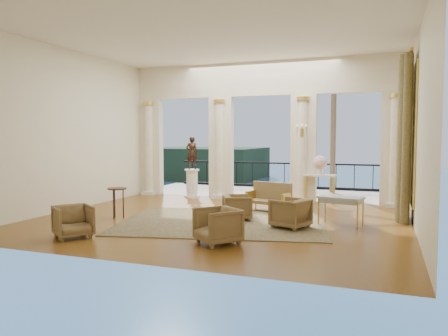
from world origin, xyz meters
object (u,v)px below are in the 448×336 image
at_px(armchair_d, 237,206).
at_px(console_table, 320,179).
at_px(game_table, 341,199).
at_px(settee, 270,197).
at_px(armchair_b, 218,224).
at_px(statue, 192,153).
at_px(armchair_c, 290,212).
at_px(pedestal, 192,184).
at_px(side_table, 117,192).
at_px(armchair_a, 73,220).

relative_size(armchair_d, console_table, 0.70).
bearing_deg(game_table, settee, 158.69).
bearing_deg(settee, armchair_d, -91.46).
relative_size(armchair_b, statue, 0.69).
xyz_separation_m(settee, game_table, (2.04, -1.35, 0.22)).
bearing_deg(armchair_c, settee, -132.87).
bearing_deg(statue, game_table, 128.36).
bearing_deg(armchair_b, armchair_d, 140.71).
height_order(pedestal, side_table, pedestal).
bearing_deg(settee, armchair_b, -75.29).
bearing_deg(armchair_d, statue, 13.41).
height_order(pedestal, statue, statue).
xyz_separation_m(console_table, side_table, (-4.47, -4.22, -0.10)).
bearing_deg(armchair_a, armchair_b, -44.53).
bearing_deg(armchair_a, settee, 2.04).
relative_size(settee, side_table, 1.68).
distance_m(armchair_b, armchair_c, 2.18).
xyz_separation_m(armchair_c, pedestal, (-4.19, 3.83, 0.09)).
height_order(armchair_b, pedestal, pedestal).
height_order(armchair_b, armchair_d, armchair_b).
relative_size(pedestal, statue, 0.88).
height_order(armchair_d, settee, settee).
xyz_separation_m(armchair_a, armchair_c, (4.00, 2.44, 0.01)).
xyz_separation_m(settee, side_table, (-3.37, -2.36, 0.27)).
bearing_deg(armchair_c, side_table, -64.88).
bearing_deg(settee, armchair_c, -49.07).
height_order(armchair_c, armchair_d, armchair_c).
bearing_deg(pedestal, console_table, 1.01).
bearing_deg(game_table, side_table, -157.28).
xyz_separation_m(armchair_b, statue, (-3.18, 5.76, 1.14)).
xyz_separation_m(armchair_d, game_table, (2.48, 0.16, 0.27)).
bearing_deg(side_table, armchair_c, 4.10).
bearing_deg(armchair_b, side_table, -164.87).
xyz_separation_m(game_table, statue, (-5.23, 3.14, 0.91)).
xyz_separation_m(game_table, pedestal, (-5.23, 3.14, -0.14)).
relative_size(armchair_a, statue, 0.66).
bearing_deg(armchair_c, armchair_d, -89.52).
relative_size(armchair_b, armchair_d, 1.11).
xyz_separation_m(game_table, side_table, (-5.41, -1.01, 0.05)).
distance_m(game_table, statue, 6.16).
bearing_deg(game_table, pedestal, 161.17).
distance_m(armchair_b, game_table, 3.34).
distance_m(armchair_b, pedestal, 6.58).
distance_m(pedestal, statue, 1.06).
bearing_deg(side_table, armchair_b, -25.65).
relative_size(statue, console_table, 1.13).
height_order(armchair_a, armchair_b, armchair_b).
relative_size(armchair_a, console_table, 0.74).
height_order(settee, side_table, settee).
distance_m(game_table, pedestal, 6.10).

